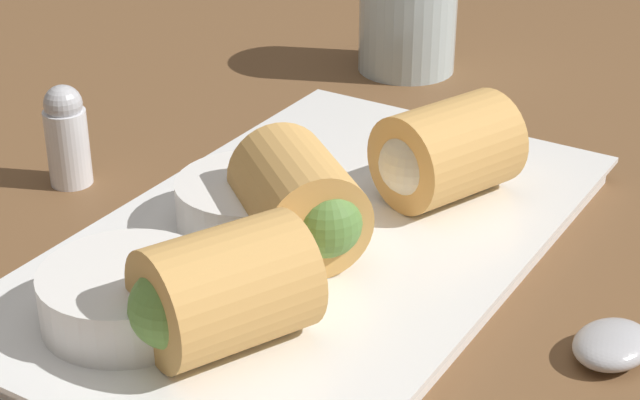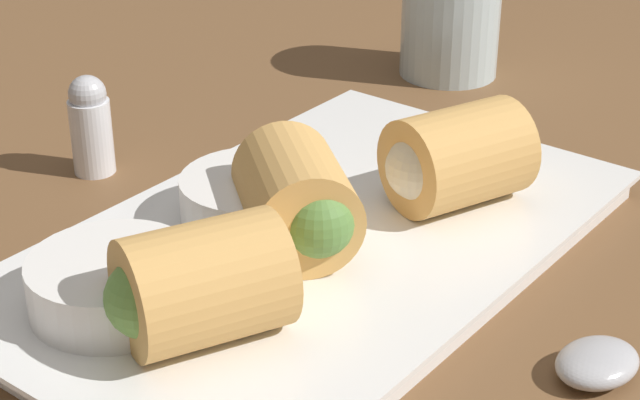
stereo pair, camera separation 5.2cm
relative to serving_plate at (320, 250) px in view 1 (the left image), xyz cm
name	(u,v)px [view 1 (the left image)]	position (x,y,z in cm)	size (l,w,h in cm)	color
table_surface	(285,300)	(-2.60, 0.45, -1.76)	(180.00, 140.00, 2.00)	brown
serving_plate	(320,250)	(0.00, 0.00, 0.00)	(34.78, 20.88, 1.50)	white
roll_front_left	(307,205)	(-1.64, -0.27, 3.43)	(8.48, 8.70, 5.37)	#DBA356
roll_front_right	(442,153)	(7.23, -3.20, 3.43)	(8.34, 7.48, 5.37)	#DBA356
roll_back_left	(216,292)	(-10.33, -1.24, 3.43)	(8.48, 7.77, 5.37)	#DBA356
dipping_bowl_near	(251,201)	(-0.65, 3.82, 2.10)	(7.76, 7.76, 2.49)	white
dipping_bowl_far	(127,293)	(-10.83, 3.40, 2.10)	(7.76, 7.76, 2.49)	white
spoon	(625,335)	(0.85, -15.67, -0.09)	(16.88, 5.39, 1.44)	#B2B2B7
drinking_glass	(408,9)	(27.58, 9.41, 3.93)	(7.18, 7.18, 9.38)	silver
salt_shaker	(67,135)	(0.16, 17.39, 2.31)	(2.49, 2.49, 6.15)	silver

